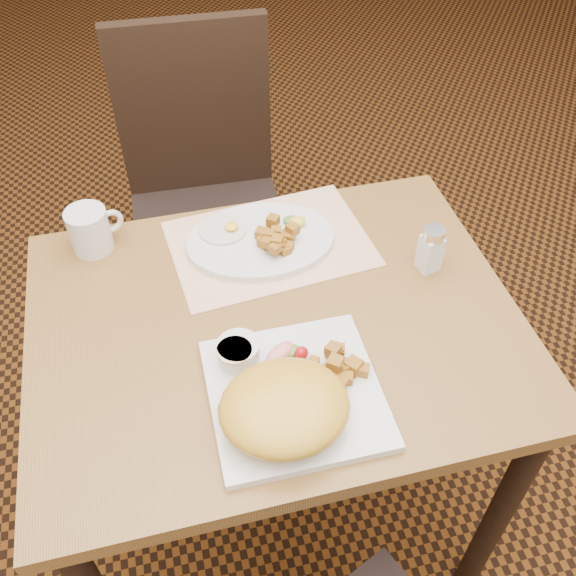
% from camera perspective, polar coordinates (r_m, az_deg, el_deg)
% --- Properties ---
extents(ground, '(8.00, 8.00, 0.00)m').
position_cam_1_polar(ground, '(1.82, -0.75, -18.59)').
color(ground, black).
rests_on(ground, ground).
extents(table, '(0.90, 0.70, 0.75)m').
position_cam_1_polar(table, '(1.27, -1.03, -6.08)').
color(table, olive).
rests_on(table, ground).
extents(chair_far, '(0.44, 0.45, 0.97)m').
position_cam_1_polar(chair_far, '(1.84, -7.46, 8.88)').
color(chair_far, black).
rests_on(chair_far, ground).
extents(placemat, '(0.42, 0.32, 0.00)m').
position_cam_1_polar(placemat, '(1.33, -1.63, 3.97)').
color(placemat, white).
rests_on(placemat, table).
extents(plate_square, '(0.28, 0.28, 0.02)m').
position_cam_1_polar(plate_square, '(1.07, 0.63, -9.39)').
color(plate_square, silver).
rests_on(plate_square, table).
extents(plate_oval, '(0.31, 0.24, 0.02)m').
position_cam_1_polar(plate_oval, '(1.32, -2.44, 4.22)').
color(plate_oval, silver).
rests_on(plate_oval, placemat).
extents(hollandaise_mound, '(0.21, 0.18, 0.08)m').
position_cam_1_polar(hollandaise_mound, '(1.01, -0.42, -10.60)').
color(hollandaise_mound, gold).
rests_on(hollandaise_mound, plate_square).
extents(ramekin, '(0.07, 0.08, 0.04)m').
position_cam_1_polar(ramekin, '(1.09, -4.46, -5.65)').
color(ramekin, silver).
rests_on(ramekin, plate_square).
extents(garnish_sq, '(0.08, 0.06, 0.03)m').
position_cam_1_polar(garnish_sq, '(1.10, -0.09, -5.73)').
color(garnish_sq, '#387223').
rests_on(garnish_sq, plate_square).
extents(fried_egg, '(0.10, 0.10, 0.02)m').
position_cam_1_polar(fried_egg, '(1.34, -5.71, 5.27)').
color(fried_egg, white).
rests_on(fried_egg, plate_oval).
extents(garnish_ov, '(0.05, 0.05, 0.02)m').
position_cam_1_polar(garnish_ov, '(1.34, 0.67, 5.99)').
color(garnish_ov, '#387223').
rests_on(garnish_ov, plate_oval).
extents(salt_shaker, '(0.05, 0.05, 0.10)m').
position_cam_1_polar(salt_shaker, '(1.27, 12.59, 3.45)').
color(salt_shaker, white).
rests_on(salt_shaker, table).
extents(coffee_mug, '(0.11, 0.08, 0.09)m').
position_cam_1_polar(coffee_mug, '(1.35, -17.15, 4.96)').
color(coffee_mug, silver).
rests_on(coffee_mug, table).
extents(home_fries_sq, '(0.10, 0.10, 0.04)m').
position_cam_1_polar(home_fries_sq, '(1.08, 4.40, -7.28)').
color(home_fries_sq, '#B0721C').
rests_on(home_fries_sq, plate_square).
extents(home_fries_ov, '(0.09, 0.12, 0.04)m').
position_cam_1_polar(home_fries_ov, '(1.29, -1.14, 4.47)').
color(home_fries_ov, '#B0721C').
rests_on(home_fries_ov, plate_oval).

